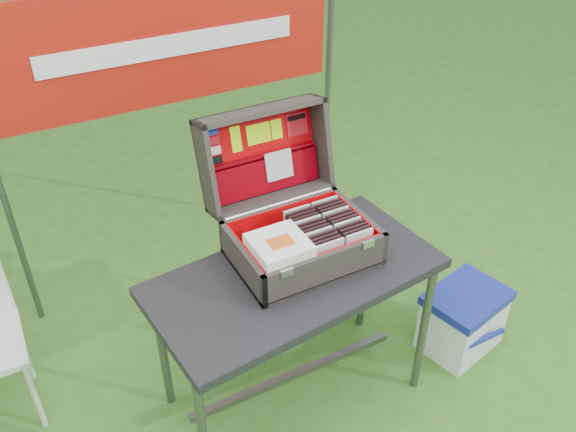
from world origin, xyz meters
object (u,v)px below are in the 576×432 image
table (294,337)px  suitcase (295,198)px  cooler (462,320)px  cardboard_box (343,280)px

table → suitcase: bearing=55.3°
cooler → suitcase: bearing=149.3°
suitcase → cardboard_box: suitcase is taller
cardboard_box → cooler: bearing=-71.5°
table → cooler: bearing=-14.2°
suitcase → cooler: suitcase is taller
cooler → cardboard_box: cardboard_box is taller
table → cooler: table is taller
cardboard_box → table: bearing=-159.5°
suitcase → cardboard_box: size_ratio=1.56×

